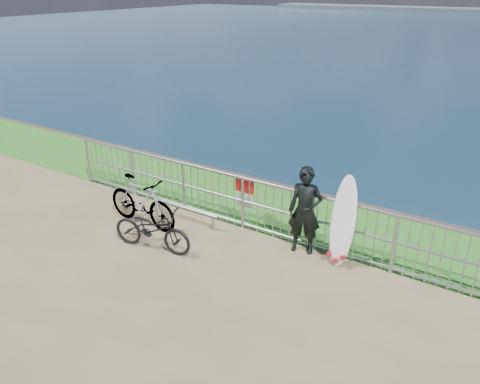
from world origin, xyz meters
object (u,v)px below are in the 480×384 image
Objects in this scene: bicycle_near at (152,229)px; bicycle_far at (142,202)px; surfer at (305,211)px; surfboard at (343,225)px.

bicycle_far reaches higher than bicycle_near.
surfer is at bearing -73.46° from bicycle_far.
surfer reaches higher than surfboard.
surfboard is at bearing -74.95° from bicycle_near.
bicycle_far is (-3.94, -0.82, -0.23)m from surfboard.
surfer is at bearing 179.01° from surfboard.
surfboard is at bearing -14.48° from surfer.
surfer is at bearing -68.55° from bicycle_near.
surfer reaches higher than bicycle_far.
surfer is 0.94× the size of bicycle_far.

